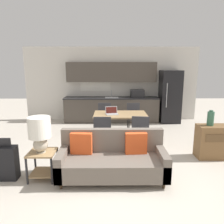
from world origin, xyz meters
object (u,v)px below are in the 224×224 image
Objects in this scene: dining_chair_far_right at (134,116)px; suitcase at (6,163)px; credenza at (218,142)px; dining_chair_near_right at (140,131)px; dining_chair_far_left at (104,116)px; refrigerator at (170,97)px; vase at (211,118)px; side_table at (43,160)px; couch at (112,160)px; dining_table at (120,116)px; dining_chair_near_left at (102,132)px; laptop at (112,112)px; table_lamp at (40,132)px.

suitcase is at bearing -134.56° from dining_chair_far_right.
dining_chair_near_right reaches higher than credenza.
dining_chair_near_right is 1.00× the size of dining_chair_far_left.
vase is (0.04, -3.18, -0.03)m from refrigerator.
side_table is at bearing -129.53° from refrigerator.
refrigerator is 0.97× the size of couch.
refrigerator is 1.32× the size of dining_table.
couch is 5.70× the size of vase.
couch is at bearing -117.64° from refrigerator.
couch is 1.21m from dining_chair_near_left.
dining_chair_far_right is (1.95, 2.83, 0.16)m from side_table.
side_table is 2.41m from laptop.
laptop reaches higher than side_table.
dining_chair_far_right is (-1.47, 1.92, -0.39)m from vase.
laptop is at bearing -135.06° from refrigerator.
dining_chair_far_left is at bearing -151.78° from refrigerator.
refrigerator reaches higher than dining_chair_near_right.
laptop is (1.27, 1.99, 0.46)m from side_table.
dining_table is 1.58× the size of dining_chair_far_left.
dining_chair_near_left is 2.48× the size of laptop.
dining_chair_far_left is at bearing 118.86° from dining_table.
vase is 0.94× the size of laptop.
refrigerator is at bearing 47.72° from dining_table.
credenza is 3.23m from dining_chair_far_left.
table_lamp is 0.72× the size of dining_chair_near_right.
dining_chair_far_right is at bearing -138.53° from refrigerator.
side_table is 0.58× the size of dining_chair_near_left.
dining_chair_far_left is 3.34m from suitcase.
dining_chair_near_right is at bearing 168.00° from credenza.
refrigerator reaches higher than dining_chair_near_left.
suitcase is at bearing 36.37° from dining_chair_near_left.
dining_chair_near_left reaches higher than dining_table.
laptop is at bearing 153.46° from vase.
table_lamp is (-0.01, -0.03, 0.56)m from side_table.
dining_chair_near_left is at bearing 49.58° from side_table.
laptop reaches higher than dining_chair_far_right.
couch is 1.99m from laptop.
dining_chair_near_right reaches higher than dining_table.
couch is at bearing 3.74° from table_lamp.
dining_chair_near_left is at bearing 50.11° from table_lamp.
credenza is 1.03× the size of dining_chair_far_right.
table_lamp is 0.87m from suitcase.
dining_chair_far_left is at bearing 142.96° from credenza.
side_table is 0.56m from table_lamp.
laptop reaches higher than dining_chair_far_left.
dining_chair_far_right is at bearing 40.80° from laptop.
side_table is at bearing 49.59° from dining_chair_near_left.
dining_chair_near_left is (-0.22, 1.17, 0.17)m from couch.
credenza reaches higher than side_table.
dining_chair_near_right is (-0.01, -1.57, 0.00)m from dining_chair_far_right.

